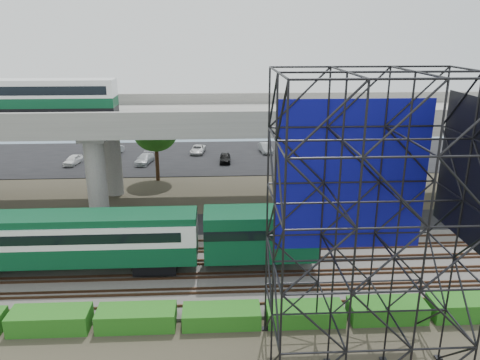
{
  "coord_description": "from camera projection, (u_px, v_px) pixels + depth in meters",
  "views": [
    {
      "loc": [
        0.85,
        -28.27,
        16.75
      ],
      "look_at": [
        2.64,
        6.0,
        5.67
      ],
      "focal_mm": 35.0,
      "sensor_mm": 36.0,
      "label": 1
    }
  ],
  "objects": [
    {
      "name": "hedge_strip",
      "position": [
        222.0,
        315.0,
        27.76
      ],
      "size": [
        34.6,
        1.8,
        1.2
      ],
      "color": "#175F15",
      "rests_on": "ground"
    },
    {
      "name": "service_road",
      "position": [
        208.0,
        225.0,
        41.93
      ],
      "size": [
        90.0,
        5.0,
        0.08
      ],
      "primitive_type": "cube",
      "color": "black",
      "rests_on": "ground"
    },
    {
      "name": "ground",
      "position": [
        206.0,
        286.0,
        31.97
      ],
      "size": [
        140.0,
        140.0,
        0.0
      ],
      "primitive_type": "plane",
      "color": "#474233",
      "rests_on": "ground"
    },
    {
      "name": "commuter_train",
      "position": [
        91.0,
        238.0,
        32.59
      ],
      "size": [
        29.3,
        3.06,
        4.3
      ],
      "color": "black",
      "rests_on": "rail_tracks"
    },
    {
      "name": "overpass",
      "position": [
        196.0,
        123.0,
        44.6
      ],
      "size": [
        80.0,
        12.0,
        12.4
      ],
      "color": "#9E9B93",
      "rests_on": "ground"
    },
    {
      "name": "suv",
      "position": [
        7.0,
        219.0,
        41.27
      ],
      "size": [
        5.26,
        2.63,
        1.43
      ],
      "primitive_type": "imported",
      "rotation": [
        0.0,
        0.0,
        1.62
      ],
      "color": "black",
      "rests_on": "service_road"
    },
    {
      "name": "ballast_bed",
      "position": [
        207.0,
        271.0,
        33.84
      ],
      "size": [
        90.0,
        12.0,
        0.2
      ],
      "primitive_type": "cube",
      "color": "slate",
      "rests_on": "ground"
    },
    {
      "name": "rail_tracks",
      "position": [
        207.0,
        268.0,
        33.78
      ],
      "size": [
        90.0,
        9.52,
        0.16
      ],
      "color": "#472D1E",
      "rests_on": "ballast_bed"
    },
    {
      "name": "parked_cars",
      "position": [
        227.0,
        153.0,
        63.76
      ],
      "size": [
        37.67,
        9.56,
        1.3
      ],
      "color": "white",
      "rests_on": "parking_lot"
    },
    {
      "name": "harbor_water",
      "position": [
        211.0,
        126.0,
        85.18
      ],
      "size": [
        140.0,
        40.0,
        0.03
      ],
      "primitive_type": "cube",
      "color": "slate",
      "rests_on": "ground"
    },
    {
      "name": "parking_lot",
      "position": [
        210.0,
        157.0,
        64.27
      ],
      "size": [
        90.0,
        18.0,
        0.08
      ],
      "primitive_type": "cube",
      "color": "black",
      "rests_on": "ground"
    },
    {
      "name": "trees",
      "position": [
        160.0,
        150.0,
        45.39
      ],
      "size": [
        40.94,
        16.94,
        7.69
      ],
      "color": "#382314",
      "rests_on": "ground"
    },
    {
      "name": "scaffold_tower",
      "position": [
        367.0,
        232.0,
        22.48
      ],
      "size": [
        9.36,
        6.36,
        15.0
      ],
      "color": "black",
      "rests_on": "ground"
    }
  ]
}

